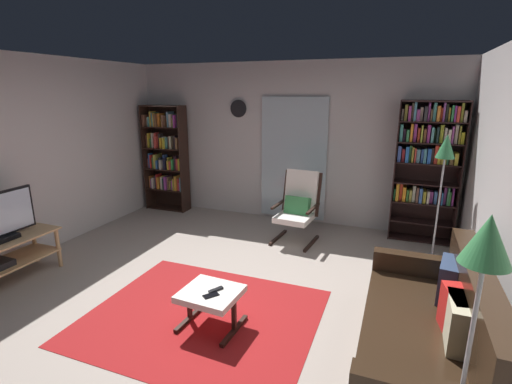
{
  "coord_description": "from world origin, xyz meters",
  "views": [
    {
      "loc": [
        1.78,
        -3.07,
        2.14
      ],
      "look_at": [
        0.29,
        0.77,
        1.02
      ],
      "focal_mm": 26.3,
      "sensor_mm": 36.0,
      "label": 1
    }
  ],
  "objects_px": {
    "bookshelf_near_tv": "(166,156)",
    "cell_phone": "(211,295)",
    "tv_remote": "(216,290)",
    "floor_lamp_by_sofa": "(484,264)",
    "lounge_armchair": "(298,205)",
    "wall_clock": "(239,109)",
    "floor_lamp_by_shelf": "(445,156)",
    "ottoman": "(211,297)",
    "bookshelf_near_sofa": "(427,160)",
    "tv_stand": "(3,256)",
    "leather_sofa": "(431,336)"
  },
  "relations": [
    {
      "from": "bookshelf_near_sofa",
      "to": "lounge_armchair",
      "type": "bearing_deg",
      "value": -158.69
    },
    {
      "from": "leather_sofa",
      "to": "lounge_armchair",
      "type": "relative_size",
      "value": 1.87
    },
    {
      "from": "wall_clock",
      "to": "ottoman",
      "type": "bearing_deg",
      "value": -70.98
    },
    {
      "from": "lounge_armchair",
      "to": "tv_remote",
      "type": "xyz_separation_m",
      "value": [
        -0.14,
        -2.34,
        -0.16
      ]
    },
    {
      "from": "tv_stand",
      "to": "wall_clock",
      "type": "relative_size",
      "value": 3.99
    },
    {
      "from": "tv_remote",
      "to": "ottoman",
      "type": "bearing_deg",
      "value": -124.49
    },
    {
      "from": "leather_sofa",
      "to": "tv_remote",
      "type": "xyz_separation_m",
      "value": [
        -1.81,
        -0.07,
        0.06
      ]
    },
    {
      "from": "floor_lamp_by_shelf",
      "to": "floor_lamp_by_sofa",
      "type": "bearing_deg",
      "value": -91.79
    },
    {
      "from": "bookshelf_near_sofa",
      "to": "wall_clock",
      "type": "xyz_separation_m",
      "value": [
        -2.97,
        0.16,
        0.66
      ]
    },
    {
      "from": "tv_stand",
      "to": "leather_sofa",
      "type": "distance_m",
      "value": 4.42
    },
    {
      "from": "tv_remote",
      "to": "floor_lamp_by_sofa",
      "type": "height_order",
      "value": "floor_lamp_by_sofa"
    },
    {
      "from": "lounge_armchair",
      "to": "floor_lamp_by_shelf",
      "type": "bearing_deg",
      "value": 0.6
    },
    {
      "from": "tv_stand",
      "to": "floor_lamp_by_shelf",
      "type": "relative_size",
      "value": 0.71
    },
    {
      "from": "bookshelf_near_sofa",
      "to": "lounge_armchair",
      "type": "xyz_separation_m",
      "value": [
        -1.68,
        -0.66,
        -0.65
      ]
    },
    {
      "from": "tv_remote",
      "to": "cell_phone",
      "type": "distance_m",
      "value": 0.1
    },
    {
      "from": "ottoman",
      "to": "floor_lamp_by_shelf",
      "type": "distance_m",
      "value": 3.3
    },
    {
      "from": "lounge_armchair",
      "to": "cell_phone",
      "type": "distance_m",
      "value": 2.45
    },
    {
      "from": "leather_sofa",
      "to": "lounge_armchair",
      "type": "height_order",
      "value": "lounge_armchair"
    },
    {
      "from": "bookshelf_near_sofa",
      "to": "leather_sofa",
      "type": "height_order",
      "value": "bookshelf_near_sofa"
    },
    {
      "from": "bookshelf_near_sofa",
      "to": "tv_remote",
      "type": "distance_m",
      "value": 3.6
    },
    {
      "from": "tv_stand",
      "to": "cell_phone",
      "type": "bearing_deg",
      "value": 0.99
    },
    {
      "from": "leather_sofa",
      "to": "floor_lamp_by_sofa",
      "type": "height_order",
      "value": "floor_lamp_by_sofa"
    },
    {
      "from": "leather_sofa",
      "to": "floor_lamp_by_shelf",
      "type": "bearing_deg",
      "value": 85.77
    },
    {
      "from": "ottoman",
      "to": "leather_sofa",
      "type": "bearing_deg",
      "value": 2.73
    },
    {
      "from": "bookshelf_near_tv",
      "to": "cell_phone",
      "type": "bearing_deg",
      "value": -50.76
    },
    {
      "from": "lounge_armchair",
      "to": "tv_remote",
      "type": "bearing_deg",
      "value": -93.47
    },
    {
      "from": "tv_remote",
      "to": "wall_clock",
      "type": "bearing_deg",
      "value": 139.11
    },
    {
      "from": "tv_remote",
      "to": "cell_phone",
      "type": "bearing_deg",
      "value": -61.23
    },
    {
      "from": "floor_lamp_by_sofa",
      "to": "lounge_armchair",
      "type": "bearing_deg",
      "value": 118.85
    },
    {
      "from": "bookshelf_near_sofa",
      "to": "cell_phone",
      "type": "bearing_deg",
      "value": -120.53
    },
    {
      "from": "cell_phone",
      "to": "wall_clock",
      "type": "xyz_separation_m",
      "value": [
        -1.14,
        3.26,
        1.48
      ]
    },
    {
      "from": "cell_phone",
      "to": "floor_lamp_by_shelf",
      "type": "relative_size",
      "value": 0.09
    },
    {
      "from": "lounge_armchair",
      "to": "ottoman",
      "type": "relative_size",
      "value": 1.87
    },
    {
      "from": "bookshelf_near_sofa",
      "to": "cell_phone",
      "type": "xyz_separation_m",
      "value": [
        -1.83,
        -3.1,
        -0.82
      ]
    },
    {
      "from": "bookshelf_near_sofa",
      "to": "tv_remote",
      "type": "bearing_deg",
      "value": -121.32
    },
    {
      "from": "tv_remote",
      "to": "floor_lamp_by_sofa",
      "type": "bearing_deg",
      "value": 5.98
    },
    {
      "from": "wall_clock",
      "to": "lounge_armchair",
      "type": "bearing_deg",
      "value": -32.42
    },
    {
      "from": "tv_remote",
      "to": "wall_clock",
      "type": "xyz_separation_m",
      "value": [
        -1.14,
        3.16,
        1.47
      ]
    },
    {
      "from": "bookshelf_near_sofa",
      "to": "floor_lamp_by_shelf",
      "type": "height_order",
      "value": "bookshelf_near_sofa"
    },
    {
      "from": "bookshelf_near_tv",
      "to": "ottoman",
      "type": "relative_size",
      "value": 3.47
    },
    {
      "from": "floor_lamp_by_sofa",
      "to": "floor_lamp_by_shelf",
      "type": "distance_m",
      "value": 3.17
    },
    {
      "from": "bookshelf_near_tv",
      "to": "floor_lamp_by_shelf",
      "type": "height_order",
      "value": "bookshelf_near_tv"
    },
    {
      "from": "bookshelf_near_tv",
      "to": "cell_phone",
      "type": "xyz_separation_m",
      "value": [
        2.49,
        -3.05,
        -0.63
      ]
    },
    {
      "from": "floor_lamp_by_shelf",
      "to": "tv_remote",
      "type": "bearing_deg",
      "value": -129.93
    },
    {
      "from": "tv_remote",
      "to": "leather_sofa",
      "type": "bearing_deg",
      "value": 31.33
    },
    {
      "from": "bookshelf_near_sofa",
      "to": "floor_lamp_by_shelf",
      "type": "bearing_deg",
      "value": -76.62
    },
    {
      "from": "bookshelf_near_sofa",
      "to": "floor_lamp_by_sofa",
      "type": "relative_size",
      "value": 1.27
    },
    {
      "from": "ottoman",
      "to": "cell_phone",
      "type": "distance_m",
      "value": 0.11
    },
    {
      "from": "cell_phone",
      "to": "wall_clock",
      "type": "height_order",
      "value": "wall_clock"
    },
    {
      "from": "cell_phone",
      "to": "wall_clock",
      "type": "distance_m",
      "value": 3.75
    }
  ]
}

